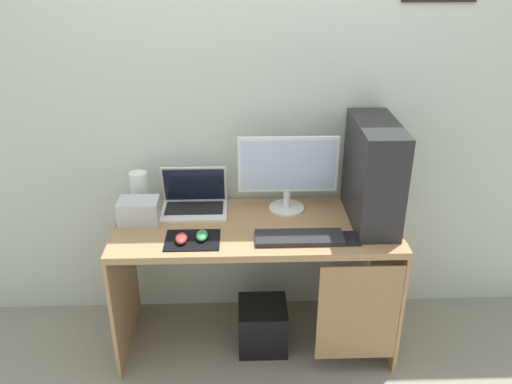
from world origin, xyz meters
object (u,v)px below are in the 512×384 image
object	(u,v)px
subwoofer	(263,325)
pc_tower	(373,173)
speaker	(140,190)
laptop	(194,201)
monitor	(288,171)
mouse_right	(181,238)
keyboard	(299,238)
mouse_left	(202,235)
projector	(139,211)
cell_phone	(351,239)

from	to	relation	value
subwoofer	pc_tower	bearing A→B (deg)	9.73
speaker	subwoofer	xyz separation A→B (m)	(0.64, -0.27, -0.69)
pc_tower	laptop	world-z (taller)	pc_tower
monitor	mouse_right	world-z (taller)	monitor
keyboard	mouse_left	distance (m)	0.46
keyboard	subwoofer	world-z (taller)	keyboard
mouse_right	monitor	bearing A→B (deg)	31.40
mouse_left	mouse_right	xyz separation A→B (m)	(-0.09, -0.03, 0.00)
projector	mouse_right	distance (m)	0.32
subwoofer	laptop	bearing A→B (deg)	146.42
laptop	keyboard	bearing A→B (deg)	-32.79
projector	cell_phone	size ratio (longest dim) A/B	1.54
laptop	speaker	bearing A→B (deg)	173.27
mouse_left	cell_phone	world-z (taller)	mouse_left
monitor	projector	bearing A→B (deg)	-171.96
laptop	speaker	world-z (taller)	laptop
laptop	mouse_left	xyz separation A→B (m)	(0.06, -0.31, -0.03)
mouse_left	cell_phone	bearing A→B (deg)	-1.91
keyboard	subwoofer	distance (m)	0.63
speaker	monitor	bearing A→B (deg)	-3.95
monitor	projector	distance (m)	0.78
laptop	subwoofer	size ratio (longest dim) A/B	1.33
speaker	mouse_right	distance (m)	0.46
pc_tower	speaker	bearing A→B (deg)	171.58
speaker	pc_tower	bearing A→B (deg)	-8.42
speaker	keyboard	distance (m)	0.89
projector	mouse_right	xyz separation A→B (m)	(0.23, -0.21, -0.04)
projector	subwoofer	world-z (taller)	projector
keyboard	cell_phone	xyz separation A→B (m)	(0.25, -0.00, -0.01)
laptop	mouse_right	xyz separation A→B (m)	(-0.04, -0.34, -0.03)
mouse_right	cell_phone	size ratio (longest dim) A/B	0.74
keyboard	monitor	bearing A→B (deg)	95.83
subwoofer	keyboard	bearing A→B (deg)	-31.08
projector	mouse_right	bearing A→B (deg)	-42.92
subwoofer	mouse_right	bearing A→B (deg)	-164.88
pc_tower	laptop	size ratio (longest dim) A/B	1.50
keyboard	mouse_right	xyz separation A→B (m)	(-0.56, -0.01, 0.01)
projector	subwoofer	xyz separation A→B (m)	(0.62, -0.11, -0.65)
projector	monitor	bearing A→B (deg)	8.04
speaker	keyboard	world-z (taller)	speaker
laptop	pc_tower	bearing A→B (deg)	-8.96
mouse_right	cell_phone	distance (m)	0.81
projector	keyboard	world-z (taller)	projector
pc_tower	projector	distance (m)	1.18
projector	cell_phone	bearing A→B (deg)	-11.59
projector	laptop	bearing A→B (deg)	25.29
projector	keyboard	bearing A→B (deg)	-14.86
pc_tower	projector	bearing A→B (deg)	179.25
monitor	speaker	xyz separation A→B (m)	(-0.77, 0.05, -0.12)
keyboard	projector	bearing A→B (deg)	165.14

